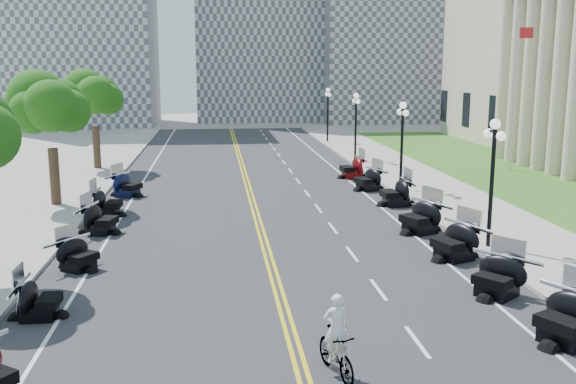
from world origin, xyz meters
name	(u,v)px	position (x,y,z in m)	size (l,w,h in m)	color
ground	(279,294)	(0.00, 0.00, 0.00)	(160.00, 160.00, 0.00)	gray
road	(258,220)	(0.00, 10.00, 0.00)	(16.00, 90.00, 0.01)	#333335
centerline_yellow_a	(255,220)	(-0.12, 10.00, 0.01)	(0.12, 90.00, 0.00)	yellow
centerline_yellow_b	(260,219)	(0.12, 10.00, 0.01)	(0.12, 90.00, 0.00)	yellow
edge_line_north	(391,216)	(6.40, 10.00, 0.01)	(0.12, 90.00, 0.00)	white
edge_line_south	(118,223)	(-6.40, 10.00, 0.01)	(0.12, 90.00, 0.00)	white
lane_dash_5	(417,342)	(3.20, -4.00, 0.01)	(0.12, 2.00, 0.00)	white
lane_dash_6	(378,289)	(3.20, 0.00, 0.01)	(0.12, 2.00, 0.00)	white
lane_dash_7	(352,254)	(3.20, 4.00, 0.01)	(0.12, 2.00, 0.00)	white
lane_dash_8	(333,228)	(3.20, 8.00, 0.01)	(0.12, 2.00, 0.00)	white
lane_dash_9	(318,209)	(3.20, 12.00, 0.01)	(0.12, 2.00, 0.00)	white
lane_dash_10	(307,193)	(3.20, 16.00, 0.01)	(0.12, 2.00, 0.00)	white
lane_dash_11	(298,181)	(3.20, 20.00, 0.01)	(0.12, 2.00, 0.00)	white
lane_dash_12	(290,171)	(3.20, 24.00, 0.01)	(0.12, 2.00, 0.00)	white
lane_dash_13	(284,162)	(3.20, 28.00, 0.01)	(0.12, 2.00, 0.00)	white
lane_dash_14	(279,155)	(3.20, 32.00, 0.01)	(0.12, 2.00, 0.00)	white
lane_dash_15	(274,149)	(3.20, 36.00, 0.01)	(0.12, 2.00, 0.00)	white
lane_dash_16	(270,143)	(3.20, 40.00, 0.01)	(0.12, 2.00, 0.00)	white
lane_dash_17	(267,139)	(3.20, 44.00, 0.01)	(0.12, 2.00, 0.00)	white
lane_dash_18	(263,135)	(3.20, 48.00, 0.01)	(0.12, 2.00, 0.00)	white
lane_dash_19	(261,131)	(3.20, 52.00, 0.01)	(0.12, 2.00, 0.00)	white
sidewalk_north	(474,212)	(10.50, 10.00, 0.07)	(5.00, 90.00, 0.15)	#9E9991
sidewalk_south	(24,224)	(-10.50, 10.00, 0.07)	(5.00, 90.00, 0.15)	#9E9991
lawn	(531,181)	(17.50, 18.00, 0.05)	(9.00, 60.00, 0.10)	#356023
distant_block_a	(76,15)	(-18.00, 62.00, 13.00)	(18.00, 14.00, 26.00)	gray
distant_block_b	(257,5)	(4.00, 68.00, 15.00)	(16.00, 12.00, 30.00)	gray
distant_block_c	(396,36)	(22.00, 65.00, 11.00)	(20.00, 14.00, 22.00)	gray
street_lamp_2	(492,184)	(8.60, 4.00, 2.60)	(0.50, 1.20, 4.90)	black
street_lamp_3	(402,146)	(8.60, 16.00, 2.60)	(0.50, 1.20, 4.90)	black
street_lamp_4	(356,127)	(8.60, 28.00, 2.60)	(0.50, 1.20, 4.90)	black
street_lamp_5	(328,115)	(8.60, 40.00, 2.60)	(0.50, 1.20, 4.90)	black
flagpole	(514,98)	(18.00, 22.00, 5.00)	(1.10, 0.20, 10.00)	silver
tree_3	(50,113)	(-10.00, 14.00, 4.75)	(4.80, 4.80, 9.20)	#235619
tree_4	(94,101)	(-10.00, 26.00, 4.75)	(4.80, 4.80, 9.20)	#235619
motorcycle_n_4	(569,316)	(7.00, -4.52, 0.76)	(2.17, 2.17, 1.52)	black
motorcycle_n_5	(498,274)	(6.70, -1.00, 0.72)	(2.05, 2.05, 1.43)	black
motorcycle_n_6	(455,239)	(6.81, 2.89, 0.77)	(2.19, 2.19, 1.53)	black
motorcycle_n_7	(420,215)	(6.76, 6.78, 0.78)	(2.23, 2.23, 1.56)	black
motorcycle_n_8	(396,191)	(7.24, 12.24, 0.78)	(2.22, 2.22, 1.55)	black
motorcycle_n_9	(368,178)	(6.83, 16.50, 0.73)	(2.08, 2.08, 1.45)	black
motorcycle_n_10	(352,166)	(6.79, 20.67, 0.77)	(2.19, 2.19, 1.53)	#590A0C
motorcycle_s_5	(38,297)	(-6.96, -1.22, 0.63)	(1.79, 1.79, 1.25)	black
motorcycle_s_6	(78,253)	(-6.76, 3.19, 0.63)	(1.80, 1.80, 1.26)	black
motorcycle_s_7	(100,218)	(-6.85, 8.18, 0.71)	(2.03, 2.03, 1.42)	black
motorcycle_s_8	(106,202)	(-7.10, 11.46, 0.73)	(2.08, 2.08, 1.46)	black
motorcycle_s_9	(127,184)	(-6.75, 16.24, 0.73)	(2.08, 2.08, 1.46)	black
bicycle	(336,353)	(0.75, -5.58, 0.56)	(0.52, 1.85, 1.11)	#A51414
cyclist_rider	(337,296)	(0.75, -5.58, 1.93)	(0.60, 0.39, 1.64)	silver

